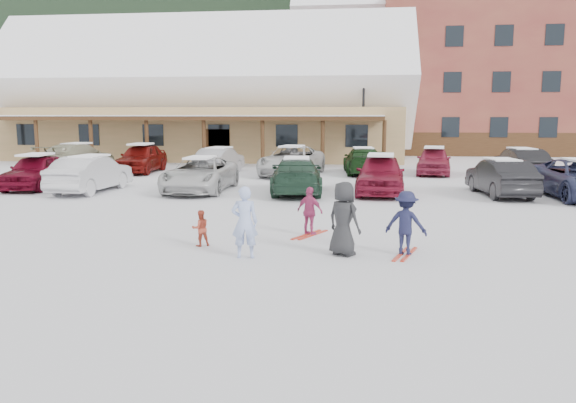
# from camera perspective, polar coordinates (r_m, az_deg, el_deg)

# --- Properties ---
(ground) EXTENTS (160.00, 160.00, 0.00)m
(ground) POSITION_cam_1_polar(r_m,az_deg,el_deg) (13.05, -1.83, -4.99)
(ground) COLOR silver
(ground) RESTS_ON ground
(forested_hillside) EXTENTS (300.00, 70.00, 38.00)m
(forested_hillside) POSITION_cam_1_polar(r_m,az_deg,el_deg) (98.84, 5.89, 18.00)
(forested_hillside) COLOR black
(forested_hillside) RESTS_ON ground
(day_lodge) EXTENTS (29.12, 12.50, 10.38)m
(day_lodge) POSITION_cam_1_polar(r_m,az_deg,el_deg) (41.94, -8.41, 9.84)
(day_lodge) COLOR tan
(day_lodge) RESTS_ON ground
(alpine_hotel) EXTENTS (31.48, 14.01, 21.48)m
(alpine_hotel) POSITION_cam_1_polar(r_m,az_deg,el_deg) (52.31, 21.11, 14.28)
(alpine_hotel) COLOR maroon
(alpine_hotel) RESTS_ON ground
(lamp_post) EXTENTS (0.50, 0.25, 5.88)m
(lamp_post) POSITION_cam_1_polar(r_m,az_deg,el_deg) (36.51, 7.66, 9.08)
(lamp_post) COLOR black
(lamp_post) RESTS_ON ground
(conifer_0) EXTENTS (4.40, 4.40, 10.20)m
(conifer_0) POSITION_cam_1_polar(r_m,az_deg,el_deg) (50.94, -26.95, 10.76)
(conifer_0) COLOR black
(conifer_0) RESTS_ON ground
(conifer_2) EXTENTS (5.28, 5.28, 12.24)m
(conifer_2) POSITION_cam_1_polar(r_m,az_deg,el_deg) (63.29, -24.00, 11.42)
(conifer_2) COLOR black
(conifer_2) RESTS_ON ground
(conifer_3) EXTENTS (3.96, 3.96, 9.18)m
(conifer_3) POSITION_cam_1_polar(r_m,az_deg,el_deg) (56.72, 11.12, 10.66)
(conifer_3) COLOR black
(conifer_3) RESTS_ON ground
(adult_skier) EXTENTS (0.63, 0.46, 1.59)m
(adult_skier) POSITION_cam_1_polar(r_m,az_deg,el_deg) (12.27, -4.43, -2.10)
(adult_skier) COLOR #A3B8EF
(adult_skier) RESTS_ON ground
(toddler_red) EXTENTS (0.53, 0.50, 0.87)m
(toddler_red) POSITION_cam_1_polar(r_m,az_deg,el_deg) (13.55, -8.88, -2.69)
(toddler_red) COLOR #B7442D
(toddler_red) RESTS_ON ground
(child_navy) EXTENTS (1.05, 0.79, 1.44)m
(child_navy) POSITION_cam_1_polar(r_m,az_deg,el_deg) (12.77, 11.90, -2.17)
(child_navy) COLOR #181A3A
(child_navy) RESTS_ON ground
(skis_child_navy) EXTENTS (0.61, 1.39, 0.03)m
(skis_child_navy) POSITION_cam_1_polar(r_m,az_deg,el_deg) (12.92, 11.80, -5.25)
(skis_child_navy) COLOR red
(skis_child_navy) RESTS_ON ground
(child_magenta) EXTENTS (0.80, 0.61, 1.27)m
(child_magenta) POSITION_cam_1_polar(r_m,az_deg,el_deg) (14.55, 2.24, -0.99)
(child_magenta) COLOR #B2366B
(child_magenta) RESTS_ON ground
(skis_child_magenta) EXTENTS (0.81, 1.34, 0.03)m
(skis_child_magenta) POSITION_cam_1_polar(r_m,az_deg,el_deg) (14.67, 2.23, -3.38)
(skis_child_magenta) COLOR red
(skis_child_magenta) RESTS_ON ground
(bystander_dark) EXTENTS (0.97, 0.91, 1.66)m
(bystander_dark) POSITION_cam_1_polar(r_m,az_deg,el_deg) (12.50, 5.66, -1.75)
(bystander_dark) COLOR #262628
(bystander_dark) RESTS_ON ground
(parked_car_0) EXTENTS (2.14, 4.43, 1.46)m
(parked_car_0) POSITION_cam_1_polar(r_m,az_deg,el_deg) (26.20, -24.17, 2.81)
(parked_car_0) COLOR maroon
(parked_car_0) RESTS_ON ground
(parked_car_1) EXTENTS (1.81, 4.55, 1.47)m
(parked_car_1) POSITION_cam_1_polar(r_m,az_deg,el_deg) (24.18, -19.41, 2.66)
(parked_car_1) COLOR silver
(parked_car_1) RESTS_ON ground
(parked_car_2) EXTENTS (2.34, 5.05, 1.40)m
(parked_car_2) POSITION_cam_1_polar(r_m,az_deg,el_deg) (23.24, -8.90, 2.74)
(parked_car_2) COLOR silver
(parked_car_2) RESTS_ON ground
(parked_car_3) EXTENTS (2.43, 5.05, 1.42)m
(parked_car_3) POSITION_cam_1_polar(r_m,az_deg,el_deg) (22.38, 0.88, 2.64)
(parked_car_3) COLOR #213D2D
(parked_car_3) RESTS_ON ground
(parked_car_4) EXTENTS (2.15, 4.69, 1.56)m
(parked_car_4) POSITION_cam_1_polar(r_m,az_deg,el_deg) (22.60, 9.38, 2.76)
(parked_car_4) COLOR maroon
(parked_car_4) RESTS_ON ground
(parked_car_5) EXTENTS (1.95, 4.43, 1.41)m
(parked_car_5) POSITION_cam_1_polar(r_m,az_deg,el_deg) (23.23, 20.80, 2.29)
(parked_car_5) COLOR black
(parked_car_5) RESTS_ON ground
(parked_car_7) EXTENTS (2.70, 5.54, 1.55)m
(parked_car_7) POSITION_cam_1_polar(r_m,az_deg,el_deg) (33.34, -20.61, 4.22)
(parked_car_7) COLOR #9F9A7C
(parked_car_7) RESTS_ON ground
(parked_car_8) EXTENTS (2.00, 4.64, 1.56)m
(parked_car_8) POSITION_cam_1_polar(r_m,az_deg,el_deg) (31.55, -14.70, 4.28)
(parked_car_8) COLOR #660D0A
(parked_car_8) RESTS_ON ground
(parked_car_9) EXTENTS (1.97, 4.35, 1.39)m
(parked_car_9) POSITION_cam_1_polar(r_m,az_deg,el_deg) (30.26, -6.97, 4.15)
(parked_car_9) COLOR #99989D
(parked_car_9) RESTS_ON ground
(parked_car_10) EXTENTS (3.38, 5.80, 1.52)m
(parked_car_10) POSITION_cam_1_polar(r_m,az_deg,el_deg) (29.16, 0.39, 4.17)
(parked_car_10) COLOR silver
(parked_car_10) RESTS_ON ground
(parked_car_11) EXTENTS (2.28, 4.91, 1.39)m
(parked_car_11) POSITION_cam_1_polar(r_m,az_deg,el_deg) (30.07, 7.64, 4.11)
(parked_car_11) COLOR #163514
(parked_car_11) RESTS_ON ground
(parked_car_12) EXTENTS (2.29, 4.42, 1.44)m
(parked_car_12) POSITION_cam_1_polar(r_m,az_deg,el_deg) (30.60, 14.58, 4.03)
(parked_car_12) COLOR #9B2643
(parked_car_12) RESTS_ON ground
(parked_car_13) EXTENTS (1.89, 4.55, 1.47)m
(parked_car_13) POSITION_cam_1_polar(r_m,az_deg,el_deg) (30.28, 22.58, 3.62)
(parked_car_13) COLOR black
(parked_car_13) RESTS_ON ground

